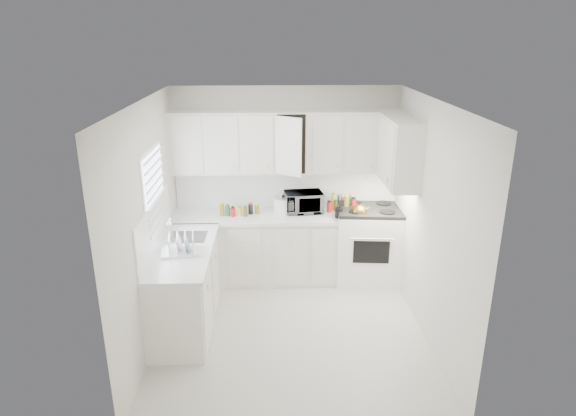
{
  "coord_description": "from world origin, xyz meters",
  "views": [
    {
      "loc": [
        -0.19,
        -4.95,
        3.24
      ],
      "look_at": [
        0.0,
        0.7,
        1.25
      ],
      "focal_mm": 31.16,
      "sensor_mm": 36.0,
      "label": 1
    }
  ],
  "objects_px": {
    "dish_rack": "(180,243)",
    "utensil_crock": "(339,206)",
    "tea_kettle": "(359,210)",
    "microwave": "(304,200)",
    "stove": "(369,234)",
    "rice_cooker": "(283,204)"
  },
  "relations": [
    {
      "from": "stove",
      "to": "dish_rack",
      "type": "height_order",
      "value": "stove"
    },
    {
      "from": "dish_rack",
      "to": "tea_kettle",
      "type": "bearing_deg",
      "value": 16.64
    },
    {
      "from": "dish_rack",
      "to": "utensil_crock",
      "type": "bearing_deg",
      "value": 20.45
    },
    {
      "from": "tea_kettle",
      "to": "utensil_crock",
      "type": "distance_m",
      "value": 0.27
    },
    {
      "from": "tea_kettle",
      "to": "utensil_crock",
      "type": "xyz_separation_m",
      "value": [
        -0.26,
        0.04,
        0.06
      ]
    },
    {
      "from": "microwave",
      "to": "rice_cooker",
      "type": "distance_m",
      "value": 0.28
    },
    {
      "from": "tea_kettle",
      "to": "dish_rack",
      "type": "height_order",
      "value": "dish_rack"
    },
    {
      "from": "tea_kettle",
      "to": "dish_rack",
      "type": "bearing_deg",
      "value": -150.32
    },
    {
      "from": "stove",
      "to": "rice_cooker",
      "type": "relative_size",
      "value": 5.28
    },
    {
      "from": "rice_cooker",
      "to": "dish_rack",
      "type": "height_order",
      "value": "rice_cooker"
    },
    {
      "from": "rice_cooker",
      "to": "dish_rack",
      "type": "xyz_separation_m",
      "value": [
        -1.15,
        -1.25,
        -0.01
      ]
    },
    {
      "from": "tea_kettle",
      "to": "dish_rack",
      "type": "xyz_separation_m",
      "value": [
        -2.14,
        -1.01,
        0.01
      ]
    },
    {
      "from": "rice_cooker",
      "to": "dish_rack",
      "type": "distance_m",
      "value": 1.7
    },
    {
      "from": "utensil_crock",
      "to": "dish_rack",
      "type": "height_order",
      "value": "utensil_crock"
    },
    {
      "from": "stove",
      "to": "tea_kettle",
      "type": "height_order",
      "value": "stove"
    },
    {
      "from": "stove",
      "to": "tea_kettle",
      "type": "distance_m",
      "value": 0.46
    },
    {
      "from": "stove",
      "to": "utensil_crock",
      "type": "distance_m",
      "value": 0.64
    },
    {
      "from": "utensil_crock",
      "to": "microwave",
      "type": "bearing_deg",
      "value": 151.63
    },
    {
      "from": "rice_cooker",
      "to": "dish_rack",
      "type": "bearing_deg",
      "value": -136.68
    },
    {
      "from": "microwave",
      "to": "stove",
      "type": "bearing_deg",
      "value": -15.04
    },
    {
      "from": "tea_kettle",
      "to": "microwave",
      "type": "relative_size",
      "value": 0.52
    },
    {
      "from": "stove",
      "to": "microwave",
      "type": "xyz_separation_m",
      "value": [
        -0.89,
        0.12,
        0.45
      ]
    }
  ]
}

